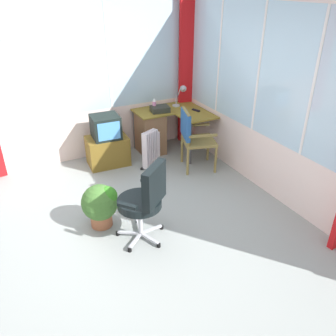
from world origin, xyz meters
name	(u,v)px	position (x,y,z in m)	size (l,w,h in m)	color
ground	(123,239)	(0.00, 0.00, -0.03)	(5.35, 5.54, 0.06)	gray
north_window_panel	(63,81)	(0.00, 2.30, 1.32)	(4.35, 0.07, 2.64)	silver
east_window_panel	(282,102)	(2.21, 0.00, 1.32)	(0.07, 4.54, 2.64)	silver
curtain_corner	(186,71)	(2.08, 2.17, 1.27)	(0.26, 0.07, 2.54)	red
desk	(154,130)	(1.32, 1.95, 0.40)	(1.12, 1.05, 0.73)	olive
desk_lamp	(182,93)	(1.88, 1.97, 0.97)	(0.24, 0.21, 0.37)	#B2B7BC
tv_remote	(196,110)	(1.98, 1.65, 0.74)	(0.04, 0.15, 0.02)	black
spray_bottle	(154,105)	(1.36, 1.98, 0.83)	(0.06, 0.06, 0.22)	pink
paper_tray	(160,109)	(1.42, 1.89, 0.78)	(0.30, 0.23, 0.09)	#2B2D25
wooden_armchair	(191,133)	(1.58, 1.12, 0.61)	(0.61, 0.60, 0.96)	olive
office_chair	(145,197)	(0.24, -0.15, 0.57)	(0.61, 0.61, 0.98)	#B7B7BF
tv_on_stand	(107,143)	(0.46, 1.85, 0.37)	(0.67, 0.48, 0.83)	brown
space_heater	(151,149)	(1.04, 1.42, 0.32)	(0.37, 0.29, 0.63)	silver
potted_plant	(101,203)	(-0.13, 0.33, 0.31)	(0.44, 0.44, 0.55)	#A75E3D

